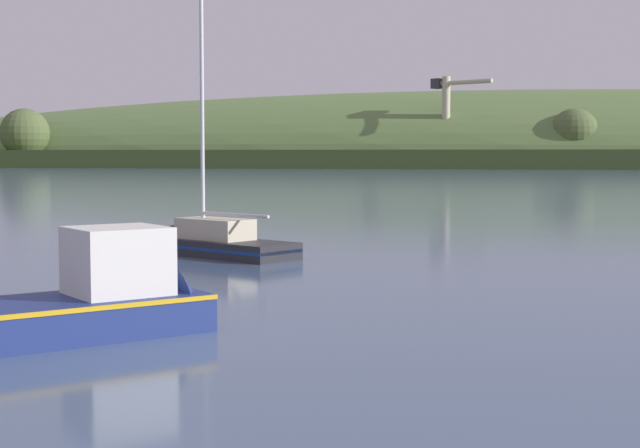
{
  "coord_description": "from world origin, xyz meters",
  "views": [
    {
      "loc": [
        10.44,
        7.25,
        3.09
      ],
      "look_at": [
        7.19,
        35.72,
        0.97
      ],
      "focal_mm": 53.09,
      "sensor_mm": 36.0,
      "label": 1
    }
  ],
  "objects": [
    {
      "name": "sailboat_near_mooring",
      "position": [
        3.56,
        35.74,
        0.15
      ],
      "size": [
        5.95,
        4.83,
        9.81
      ],
      "rotation": [
        0.0,
        0.0,
        2.54
      ],
      "color": "#232328",
      "rests_on": "ground"
    },
    {
      "name": "fishing_boat_moored",
      "position": [
        4.71,
        22.74,
        0.38
      ],
      "size": [
        5.35,
        5.07,
        3.36
      ],
      "rotation": [
        0.0,
        0.0,
        0.73
      ],
      "color": "navy",
      "rests_on": "ground"
    },
    {
      "name": "far_shoreline_hill",
      "position": [
        25.71,
        255.55,
        0.22
      ],
      "size": [
        492.43,
        129.03,
        39.18
      ],
      "rotation": [
        0.0,
        0.0,
        -0.08
      ],
      "color": "#3C4E24",
      "rests_on": "ground"
    },
    {
      "name": "dockside_crane",
      "position": [
        14.76,
        225.35,
        10.22
      ],
      "size": [
        13.66,
        10.11,
        20.72
      ],
      "rotation": [
        0.0,
        0.0,
        5.69
      ],
      "color": "#4C4C51",
      "rests_on": "ground"
    }
  ]
}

